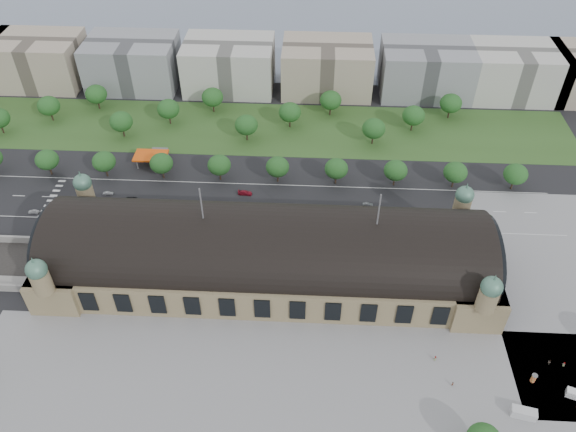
{
  "coord_description": "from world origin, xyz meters",
  "views": [
    {
      "loc": [
        13.77,
        -131.66,
        143.72
      ],
      "look_at": [
        6.22,
        15.41,
        14.0
      ],
      "focal_mm": 35.0,
      "sensor_mm": 36.0,
      "label": 1
    }
  ],
  "objects_px": {
    "pedestrian_0": "(435,358)",
    "pedestrian_2": "(549,362)",
    "traffic_car_3": "(245,193)",
    "bus_east": "(353,222)",
    "traffic_car_2": "(131,199)",
    "bus_mid": "(340,222)",
    "traffic_car_0": "(34,211)",
    "traffic_car_1": "(108,193)",
    "petrol_station": "(156,155)",
    "traffic_car_4": "(293,216)",
    "traffic_car_5": "(368,205)",
    "parked_car_3": "(102,226)",
    "parked_car_5": "(191,225)",
    "parked_car_2": "(148,221)",
    "parked_car_6": "(172,229)",
    "pedestrian_5": "(564,364)",
    "bus_west": "(265,219)",
    "pedestrian_1": "(453,384)",
    "parked_car_0": "(89,226)",
    "van_east": "(576,395)",
    "van_south": "(522,413)",
    "advertising_column": "(534,378)",
    "parked_car_4": "(134,227)",
    "parked_car_1": "(119,226)"
  },
  "relations": [
    {
      "from": "parked_car_6",
      "to": "traffic_car_1",
      "type": "bearing_deg",
      "value": -148.89
    },
    {
      "from": "traffic_car_0",
      "to": "pedestrian_2",
      "type": "relative_size",
      "value": 2.15
    },
    {
      "from": "parked_car_3",
      "to": "parked_car_5",
      "type": "height_order",
      "value": "parked_car_5"
    },
    {
      "from": "traffic_car_1",
      "to": "advertising_column",
      "type": "relative_size",
      "value": 1.27
    },
    {
      "from": "traffic_car_0",
      "to": "traffic_car_1",
      "type": "height_order",
      "value": "traffic_car_0"
    },
    {
      "from": "parked_car_1",
      "to": "pedestrian_1",
      "type": "height_order",
      "value": "pedestrian_1"
    },
    {
      "from": "pedestrian_0",
      "to": "pedestrian_2",
      "type": "height_order",
      "value": "pedestrian_2"
    },
    {
      "from": "traffic_car_0",
      "to": "parked_car_4",
      "type": "xyz_separation_m",
      "value": [
        41.5,
        -6.76,
        0.04
      ]
    },
    {
      "from": "advertising_column",
      "to": "pedestrian_0",
      "type": "distance_m",
      "value": 27.85
    },
    {
      "from": "traffic_car_2",
      "to": "bus_east",
      "type": "height_order",
      "value": "bus_east"
    },
    {
      "from": "parked_car_2",
      "to": "parked_car_6",
      "type": "xyz_separation_m",
      "value": [
        10.36,
        -4.0,
        -0.07
      ]
    },
    {
      "from": "bus_east",
      "to": "parked_car_5",
      "type": "bearing_deg",
      "value": 99.39
    },
    {
      "from": "traffic_car_1",
      "to": "van_east",
      "type": "relative_size",
      "value": 0.64
    },
    {
      "from": "parked_car_3",
      "to": "bus_mid",
      "type": "height_order",
      "value": "bus_mid"
    },
    {
      "from": "traffic_car_2",
      "to": "pedestrian_2",
      "type": "bearing_deg",
      "value": 64.26
    },
    {
      "from": "traffic_car_5",
      "to": "bus_mid",
      "type": "bearing_deg",
      "value": 139.92
    },
    {
      "from": "parked_car_1",
      "to": "petrol_station",
      "type": "bearing_deg",
      "value": 144.03
    },
    {
      "from": "traffic_car_4",
      "to": "parked_car_3",
      "type": "distance_m",
      "value": 72.44
    },
    {
      "from": "traffic_car_2",
      "to": "advertising_column",
      "type": "relative_size",
      "value": 1.46
    },
    {
      "from": "bus_mid",
      "to": "pedestrian_0",
      "type": "bearing_deg",
      "value": -155.28
    },
    {
      "from": "traffic_car_2",
      "to": "parked_car_2",
      "type": "distance_m",
      "value": 16.13
    },
    {
      "from": "pedestrian_5",
      "to": "traffic_car_0",
      "type": "bearing_deg",
      "value": -146.9
    },
    {
      "from": "bus_west",
      "to": "pedestrian_1",
      "type": "bearing_deg",
      "value": -144.16
    },
    {
      "from": "parked_car_0",
      "to": "pedestrian_0",
      "type": "relative_size",
      "value": 2.55
    },
    {
      "from": "traffic_car_3",
      "to": "bus_east",
      "type": "distance_m",
      "value": 46.24
    },
    {
      "from": "pedestrian_2",
      "to": "pedestrian_5",
      "type": "xyz_separation_m",
      "value": [
        4.11,
        -0.52,
        -0.11
      ]
    },
    {
      "from": "petrol_station",
      "to": "parked_car_4",
      "type": "xyz_separation_m",
      "value": [
        1.7,
        -43.99,
        -2.2
      ]
    },
    {
      "from": "traffic_car_3",
      "to": "parked_car_4",
      "type": "xyz_separation_m",
      "value": [
        -39.56,
        -22.38,
        -0.07
      ]
    },
    {
      "from": "traffic_car_1",
      "to": "van_south",
      "type": "distance_m",
      "value": 167.85
    },
    {
      "from": "traffic_car_4",
      "to": "parked_car_3",
      "type": "relative_size",
      "value": 0.93
    },
    {
      "from": "parked_car_2",
      "to": "parked_car_6",
      "type": "relative_size",
      "value": 1.09
    },
    {
      "from": "traffic_car_4",
      "to": "parked_car_1",
      "type": "distance_m",
      "value": 66.07
    },
    {
      "from": "traffic_car_5",
      "to": "van_east",
      "type": "bearing_deg",
      "value": -143.28
    },
    {
      "from": "bus_east",
      "to": "pedestrian_2",
      "type": "bearing_deg",
      "value": -130.4
    },
    {
      "from": "parked_car_3",
      "to": "bus_east",
      "type": "xyz_separation_m",
      "value": [
        94.83,
        6.0,
        0.84
      ]
    },
    {
      "from": "bus_mid",
      "to": "advertising_column",
      "type": "height_order",
      "value": "bus_mid"
    },
    {
      "from": "traffic_car_1",
      "to": "traffic_car_2",
      "type": "bearing_deg",
      "value": -112.61
    },
    {
      "from": "pedestrian_0",
      "to": "van_south",
      "type": "bearing_deg",
      "value": -62.89
    },
    {
      "from": "traffic_car_2",
      "to": "traffic_car_5",
      "type": "height_order",
      "value": "traffic_car_5"
    },
    {
      "from": "traffic_car_2",
      "to": "bus_mid",
      "type": "distance_m",
      "value": 84.01
    },
    {
      "from": "traffic_car_4",
      "to": "bus_east",
      "type": "height_order",
      "value": "bus_east"
    },
    {
      "from": "parked_car_0",
      "to": "bus_east",
      "type": "distance_m",
      "value": 100.29
    },
    {
      "from": "traffic_car_2",
      "to": "van_east",
      "type": "bearing_deg",
      "value": 61.57
    },
    {
      "from": "pedestrian_0",
      "to": "traffic_car_5",
      "type": "bearing_deg",
      "value": 78.41
    },
    {
      "from": "petrol_station",
      "to": "traffic_car_4",
      "type": "height_order",
      "value": "petrol_station"
    },
    {
      "from": "parked_car_4",
      "to": "parked_car_6",
      "type": "xyz_separation_m",
      "value": [
        14.51,
        -0.3,
        -0.01
      ]
    },
    {
      "from": "pedestrian_5",
      "to": "parked_car_3",
      "type": "bearing_deg",
      "value": -147.73
    },
    {
      "from": "bus_west",
      "to": "parked_car_2",
      "type": "bearing_deg",
      "value": 86.86
    },
    {
      "from": "traffic_car_1",
      "to": "parked_car_3",
      "type": "distance_m",
      "value": 19.99
    },
    {
      "from": "traffic_car_3",
      "to": "traffic_car_4",
      "type": "xyz_separation_m",
      "value": [
        20.11,
        -13.25,
        -0.08
      ]
    }
  ]
}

